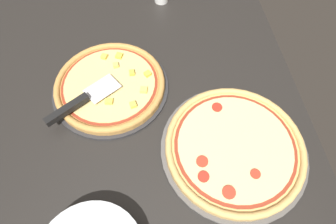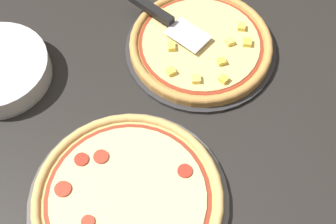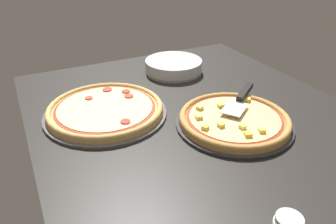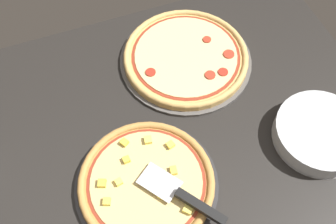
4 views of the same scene
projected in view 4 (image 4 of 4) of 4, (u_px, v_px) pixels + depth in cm
name	position (u px, v px, depth cm)	size (l,w,h in cm)	color
ground_plane	(137.00, 165.00, 109.25)	(151.98, 108.58, 3.60)	black
pizza_pan_front	(147.00, 185.00, 103.81)	(38.09, 38.09, 1.00)	#2D2D30
pizza_front	(146.00, 182.00, 102.21)	(35.80, 35.80, 3.29)	#C68E47
pizza_pan_back	(186.00, 60.00, 125.70)	(42.05, 42.05, 1.00)	#565451
pizza_back	(186.00, 56.00, 124.11)	(39.53, 39.53, 2.68)	#DBAD60
serving_spatula	(192.00, 201.00, 96.71)	(17.86, 22.29, 2.00)	silver
plate_stack	(319.00, 133.00, 109.26)	(25.23, 25.23, 5.60)	silver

